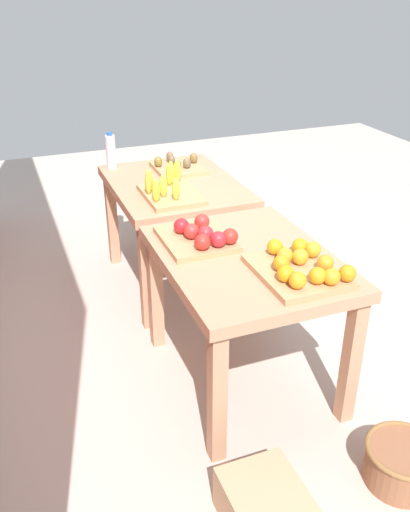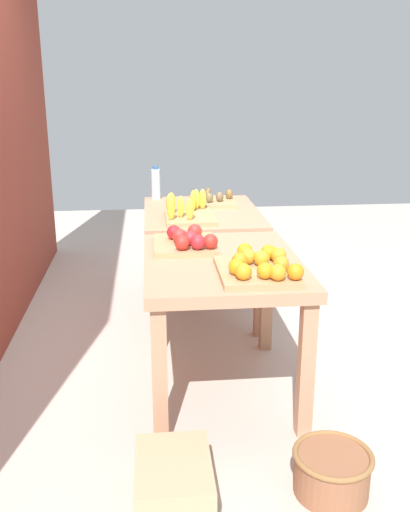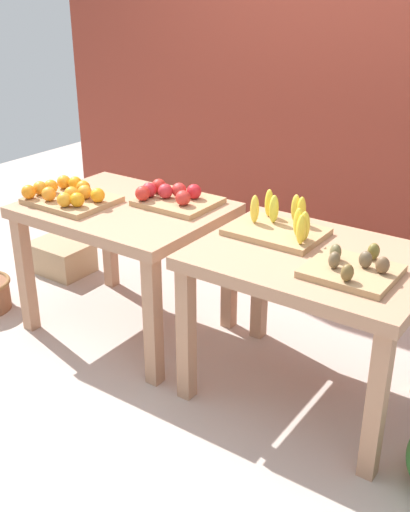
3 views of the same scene
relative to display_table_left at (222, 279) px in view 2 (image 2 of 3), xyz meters
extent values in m
plane|color=#BDABA0|center=(0.56, 0.00, -0.64)|extent=(8.00, 8.00, 0.00)
cube|color=tan|center=(0.00, 0.00, 0.08)|extent=(1.04, 0.80, 0.06)
cube|color=tan|center=(-0.46, -0.34, -0.29)|extent=(0.07, 0.07, 0.69)
cube|color=tan|center=(0.46, -0.34, -0.29)|extent=(0.07, 0.07, 0.69)
cube|color=tan|center=(-0.46, 0.34, -0.29)|extent=(0.07, 0.07, 0.69)
cube|color=tan|center=(0.46, 0.34, -0.29)|extent=(0.07, 0.07, 0.69)
cube|color=tan|center=(1.12, 0.00, 0.08)|extent=(1.04, 0.80, 0.06)
cube|color=tan|center=(0.66, -0.34, -0.29)|extent=(0.07, 0.07, 0.69)
cube|color=tan|center=(1.58, -0.34, -0.29)|extent=(0.07, 0.07, 0.69)
cube|color=tan|center=(0.66, 0.34, -0.29)|extent=(0.07, 0.07, 0.69)
cube|color=tan|center=(1.58, 0.34, -0.29)|extent=(0.07, 0.07, 0.69)
cube|color=tan|center=(-0.26, -0.13, 0.12)|extent=(0.44, 0.36, 0.03)
sphere|color=orange|center=(-0.09, -0.10, 0.18)|extent=(0.11, 0.11, 0.08)
sphere|color=orange|center=(-0.12, -0.22, 0.18)|extent=(0.08, 0.08, 0.08)
sphere|color=orange|center=(-0.31, -0.24, 0.18)|extent=(0.08, 0.08, 0.08)
sphere|color=orange|center=(-0.24, -0.05, 0.18)|extent=(0.11, 0.11, 0.08)
sphere|color=orange|center=(-0.43, -0.28, 0.18)|extent=(0.11, 0.11, 0.08)
sphere|color=orange|center=(-0.33, -0.02, 0.18)|extent=(0.11, 0.11, 0.08)
sphere|color=orange|center=(-0.18, -0.10, 0.18)|extent=(0.10, 0.10, 0.08)
sphere|color=orange|center=(-0.40, -0.14, 0.18)|extent=(0.10, 0.10, 0.08)
sphere|color=orange|center=(-0.40, -0.04, 0.18)|extent=(0.10, 0.10, 0.08)
sphere|color=orange|center=(-0.22, -0.16, 0.18)|extent=(0.11, 0.11, 0.08)
sphere|color=orange|center=(-0.18, -0.25, 0.18)|extent=(0.11, 0.11, 0.08)
sphere|color=orange|center=(-0.43, -0.20, 0.18)|extent=(0.10, 0.10, 0.08)
cube|color=tan|center=(0.23, 0.18, 0.12)|extent=(0.40, 0.34, 0.03)
sphere|color=red|center=(0.08, 0.20, 0.18)|extent=(0.11, 0.11, 0.08)
sphere|color=red|center=(0.09, 0.05, 0.18)|extent=(0.09, 0.09, 0.08)
sphere|color=red|center=(0.17, 0.15, 0.18)|extent=(0.11, 0.11, 0.08)
sphere|color=red|center=(0.22, 0.21, 0.18)|extent=(0.10, 0.10, 0.08)
sphere|color=red|center=(0.31, 0.11, 0.18)|extent=(0.11, 0.11, 0.08)
sphere|color=red|center=(0.30, 0.23, 0.18)|extent=(0.11, 0.11, 0.08)
sphere|color=red|center=(0.08, 0.12, 0.18)|extent=(0.10, 0.10, 0.08)
cube|color=tan|center=(0.87, 0.10, 0.12)|extent=(0.44, 0.32, 0.03)
ellipsoid|color=yellow|center=(0.82, 0.16, 0.21)|extent=(0.06, 0.06, 0.14)
ellipsoid|color=yellow|center=(1.00, 0.07, 0.21)|extent=(0.06, 0.06, 0.14)
ellipsoid|color=yellow|center=(0.90, 0.23, 0.21)|extent=(0.06, 0.06, 0.14)
ellipsoid|color=yellow|center=(1.04, 0.04, 0.21)|extent=(0.07, 0.06, 0.14)
ellipsoid|color=yellow|center=(0.76, 0.23, 0.21)|extent=(0.06, 0.06, 0.14)
ellipsoid|color=yellow|center=(1.05, 0.00, 0.21)|extent=(0.05, 0.06, 0.14)
ellipsoid|color=yellow|center=(0.74, 0.11, 0.21)|extent=(0.06, 0.06, 0.14)
ellipsoid|color=yellow|center=(0.94, 0.22, 0.21)|extent=(0.04, 0.05, 0.14)
cube|color=tan|center=(1.34, -0.10, 0.12)|extent=(0.36, 0.32, 0.03)
ellipsoid|color=brown|center=(1.37, 0.03, 0.18)|extent=(0.07, 0.07, 0.07)
ellipsoid|color=brown|center=(1.24, -0.07, 0.18)|extent=(0.07, 0.07, 0.07)
ellipsoid|color=brown|center=(1.27, -0.15, 0.18)|extent=(0.05, 0.06, 0.07)
ellipsoid|color=brown|center=(1.36, -0.23, 0.18)|extent=(0.06, 0.07, 0.07)
ellipsoid|color=brown|center=(1.38, -0.07, 0.18)|extent=(0.06, 0.05, 0.07)
ellipsoid|color=brown|center=(1.45, -0.08, 0.18)|extent=(0.07, 0.06, 0.07)
cylinder|color=silver|center=(1.56, 0.31, 0.22)|extent=(0.07, 0.07, 0.23)
cylinder|color=blue|center=(1.56, 0.31, 0.35)|extent=(0.04, 0.04, 0.02)
ellipsoid|color=#276D2B|center=(2.15, -0.24, -0.51)|extent=(0.39, 0.35, 0.26)
ellipsoid|color=#2E702D|center=(1.83, -0.23, -0.50)|extent=(0.31, 0.38, 0.27)
cylinder|color=brown|center=(-0.87, -0.35, -0.55)|extent=(0.31, 0.31, 0.18)
torus|color=brown|center=(-0.87, -0.35, -0.46)|extent=(0.33, 0.33, 0.02)
cube|color=tan|center=(-0.89, 0.30, -0.54)|extent=(0.40, 0.30, 0.21)
camera|label=1|loc=(-2.12, 1.04, 1.33)|focal=38.43mm
camera|label=2|loc=(-2.78, 0.36, 1.00)|focal=40.10mm
camera|label=3|loc=(2.16, -2.34, 1.23)|focal=43.82mm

